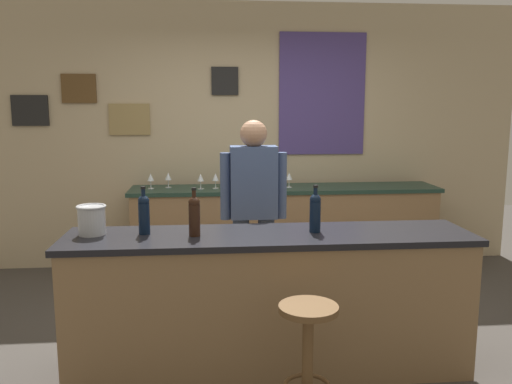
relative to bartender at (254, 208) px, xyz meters
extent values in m
plane|color=#423D38|center=(0.04, -0.38, -0.94)|extent=(10.00, 10.00, 0.00)
cube|color=tan|center=(0.04, 1.65, 0.46)|extent=(6.00, 0.06, 2.80)
cube|color=black|center=(-2.16, 1.61, 0.74)|extent=(0.37, 0.02, 0.31)
cube|color=brown|center=(-1.66, 1.61, 0.97)|extent=(0.35, 0.02, 0.30)
cube|color=#997F4C|center=(-1.16, 1.61, 0.65)|extent=(0.42, 0.02, 0.32)
cube|color=black|center=(-0.16, 1.61, 1.05)|extent=(0.28, 0.02, 0.29)
cube|color=#4C3D7F|center=(0.88, 1.61, 0.91)|extent=(0.93, 0.02, 1.29)
cube|color=olive|center=(0.04, -0.78, -0.50)|extent=(2.55, 0.57, 0.88)
cube|color=black|center=(0.04, -0.78, -0.04)|extent=(2.60, 0.60, 0.04)
cube|color=olive|center=(0.44, 1.27, -0.51)|extent=(3.10, 0.53, 0.86)
cube|color=#1E382D|center=(0.44, 1.27, -0.06)|extent=(3.16, 0.56, 0.04)
cylinder|color=#384766|center=(0.10, 0.00, -0.51)|extent=(0.13, 0.13, 0.86)
cylinder|color=#384766|center=(-0.10, 0.00, -0.51)|extent=(0.13, 0.13, 0.86)
cube|color=#3F517A|center=(0.00, 0.00, 0.20)|extent=(0.36, 0.20, 0.56)
sphere|color=#A87A5B|center=(0.00, 0.00, 0.58)|extent=(0.21, 0.21, 0.21)
cylinder|color=#3F517A|center=(0.22, 0.00, 0.17)|extent=(0.08, 0.08, 0.52)
cylinder|color=#3F517A|center=(-0.22, 0.00, 0.17)|extent=(0.08, 0.08, 0.52)
cylinder|color=brown|center=(0.17, -1.41, -0.61)|extent=(0.06, 0.06, 0.65)
cylinder|color=brown|center=(0.17, -1.41, -0.27)|extent=(0.32, 0.32, 0.03)
cylinder|color=black|center=(-0.76, -0.72, 0.08)|extent=(0.07, 0.07, 0.20)
sphere|color=black|center=(-0.76, -0.72, 0.20)|extent=(0.07, 0.07, 0.07)
cylinder|color=black|center=(-0.76, -0.72, 0.23)|extent=(0.03, 0.03, 0.09)
cylinder|color=black|center=(-0.76, -0.72, 0.28)|extent=(0.03, 0.03, 0.02)
cylinder|color=black|center=(-0.44, -0.80, 0.08)|extent=(0.07, 0.07, 0.20)
sphere|color=black|center=(-0.44, -0.80, 0.20)|extent=(0.07, 0.07, 0.07)
cylinder|color=black|center=(-0.44, -0.80, 0.23)|extent=(0.03, 0.03, 0.09)
cylinder|color=black|center=(-0.44, -0.80, 0.28)|extent=(0.03, 0.03, 0.02)
cylinder|color=black|center=(0.33, -0.76, 0.08)|extent=(0.07, 0.07, 0.20)
sphere|color=black|center=(0.33, -0.76, 0.20)|extent=(0.07, 0.07, 0.07)
cylinder|color=black|center=(0.33, -0.76, 0.23)|extent=(0.03, 0.03, 0.09)
cylinder|color=black|center=(0.33, -0.76, 0.28)|extent=(0.03, 0.03, 0.02)
cylinder|color=#B7BABF|center=(-1.09, -0.70, 0.07)|extent=(0.17, 0.17, 0.18)
torus|color=#B7BABF|center=(-1.09, -0.70, 0.16)|extent=(0.19, 0.19, 0.02)
cylinder|color=silver|center=(-0.93, 1.28, -0.03)|extent=(0.06, 0.06, 0.00)
cylinder|color=silver|center=(-0.93, 1.28, 0.01)|extent=(0.01, 0.01, 0.07)
cone|color=silver|center=(-0.93, 1.28, 0.08)|extent=(0.07, 0.07, 0.08)
cylinder|color=silver|center=(-0.76, 1.34, -0.03)|extent=(0.06, 0.06, 0.00)
cylinder|color=silver|center=(-0.76, 1.34, 0.01)|extent=(0.01, 0.01, 0.07)
cone|color=silver|center=(-0.76, 1.34, 0.08)|extent=(0.07, 0.07, 0.08)
cylinder|color=silver|center=(-0.43, 1.22, -0.03)|extent=(0.06, 0.06, 0.00)
cylinder|color=silver|center=(-0.43, 1.22, 0.01)|extent=(0.01, 0.01, 0.07)
cone|color=silver|center=(-0.43, 1.22, 0.08)|extent=(0.07, 0.07, 0.08)
cylinder|color=silver|center=(-0.28, 1.24, -0.03)|extent=(0.06, 0.06, 0.00)
cylinder|color=silver|center=(-0.28, 1.24, 0.01)|extent=(0.01, 0.01, 0.07)
cone|color=silver|center=(-0.28, 1.24, 0.08)|extent=(0.07, 0.07, 0.08)
cylinder|color=silver|center=(0.47, 1.24, -0.03)|extent=(0.06, 0.06, 0.00)
cylinder|color=silver|center=(0.47, 1.24, 0.01)|extent=(0.01, 0.01, 0.07)
cone|color=silver|center=(0.47, 1.24, 0.08)|extent=(0.07, 0.07, 0.08)
cylinder|color=#336699|center=(0.05, 1.24, 0.01)|extent=(0.08, 0.08, 0.09)
torus|color=#336699|center=(0.10, 1.24, 0.02)|extent=(0.06, 0.01, 0.06)
camera|label=1|loc=(-0.34, -4.01, 0.79)|focal=36.75mm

